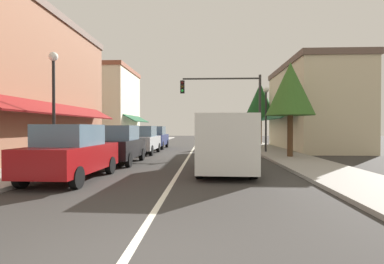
{
  "coord_description": "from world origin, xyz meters",
  "views": [
    {
      "loc": [
        1.04,
        -3.51,
        1.68
      ],
      "look_at": [
        0.13,
        15.31,
        1.4
      ],
      "focal_mm": 28.63,
      "sensor_mm": 36.0,
      "label": 1
    }
  ],
  "objects_px": {
    "parked_car_second_left": "(119,145)",
    "street_lamp_left_near": "(54,90)",
    "parked_car_far_left": "(155,137)",
    "van_in_lane": "(225,141)",
    "parked_car_third_left": "(142,140)",
    "street_lamp_right_mid": "(266,108)",
    "tree_right_far": "(260,101)",
    "traffic_signal_mast_arm": "(231,98)",
    "parked_car_nearest_left": "(71,153)",
    "tree_right_near": "(290,89)"
  },
  "relations": [
    {
      "from": "parked_car_nearest_left",
      "to": "van_in_lane",
      "type": "xyz_separation_m",
      "value": [
        4.99,
        2.12,
        0.27
      ]
    },
    {
      "from": "parked_car_far_left",
      "to": "traffic_signal_mast_arm",
      "type": "xyz_separation_m",
      "value": [
        5.85,
        -2.39,
        2.87
      ]
    },
    {
      "from": "parked_car_second_left",
      "to": "tree_right_near",
      "type": "bearing_deg",
      "value": 16.62
    },
    {
      "from": "parked_car_far_left",
      "to": "van_in_lane",
      "type": "relative_size",
      "value": 0.79
    },
    {
      "from": "van_in_lane",
      "to": "parked_car_third_left",
      "type": "bearing_deg",
      "value": 123.61
    },
    {
      "from": "street_lamp_left_near",
      "to": "van_in_lane",
      "type": "bearing_deg",
      "value": -1.14
    },
    {
      "from": "parked_car_second_left",
      "to": "tree_right_far",
      "type": "height_order",
      "value": "tree_right_far"
    },
    {
      "from": "parked_car_nearest_left",
      "to": "street_lamp_left_near",
      "type": "bearing_deg",
      "value": 128.7
    },
    {
      "from": "parked_car_nearest_left",
      "to": "street_lamp_right_mid",
      "type": "bearing_deg",
      "value": 53.56
    },
    {
      "from": "parked_car_nearest_left",
      "to": "parked_car_far_left",
      "type": "height_order",
      "value": "same"
    },
    {
      "from": "van_in_lane",
      "to": "tree_right_near",
      "type": "bearing_deg",
      "value": 54.51
    },
    {
      "from": "van_in_lane",
      "to": "tree_right_near",
      "type": "xyz_separation_m",
      "value": [
        3.79,
        5.01,
        2.57
      ]
    },
    {
      "from": "van_in_lane",
      "to": "parked_car_far_left",
      "type": "bearing_deg",
      "value": 112.67
    },
    {
      "from": "parked_car_third_left",
      "to": "tree_right_near",
      "type": "distance_m",
      "value": 9.41
    },
    {
      "from": "street_lamp_left_near",
      "to": "tree_right_near",
      "type": "relative_size",
      "value": 0.9
    },
    {
      "from": "parked_car_second_left",
      "to": "parked_car_third_left",
      "type": "bearing_deg",
      "value": 89.69
    },
    {
      "from": "tree_right_near",
      "to": "street_lamp_left_near",
      "type": "bearing_deg",
      "value": -155.08
    },
    {
      "from": "parked_car_far_left",
      "to": "tree_right_far",
      "type": "distance_m",
      "value": 10.91
    },
    {
      "from": "traffic_signal_mast_arm",
      "to": "parked_car_nearest_left",
      "type": "bearing_deg",
      "value": -116.1
    },
    {
      "from": "parked_car_second_left",
      "to": "street_lamp_left_near",
      "type": "relative_size",
      "value": 0.88
    },
    {
      "from": "parked_car_nearest_left",
      "to": "street_lamp_left_near",
      "type": "xyz_separation_m",
      "value": [
        -1.72,
        2.25,
        2.26
      ]
    },
    {
      "from": "van_in_lane",
      "to": "street_lamp_right_mid",
      "type": "distance_m",
      "value": 9.08
    },
    {
      "from": "parked_car_third_left",
      "to": "tree_right_near",
      "type": "xyz_separation_m",
      "value": [
        8.57,
        -2.64,
        2.84
      ]
    },
    {
      "from": "street_lamp_right_mid",
      "to": "tree_right_near",
      "type": "xyz_separation_m",
      "value": [
        0.65,
        -3.32,
        0.79
      ]
    },
    {
      "from": "van_in_lane",
      "to": "tree_right_far",
      "type": "height_order",
      "value": "tree_right_far"
    },
    {
      "from": "parked_car_nearest_left",
      "to": "van_in_lane",
      "type": "distance_m",
      "value": 5.43
    },
    {
      "from": "street_lamp_right_mid",
      "to": "tree_right_far",
      "type": "height_order",
      "value": "tree_right_far"
    },
    {
      "from": "street_lamp_right_mid",
      "to": "tree_right_far",
      "type": "xyz_separation_m",
      "value": [
        1.21,
        9.09,
        1.25
      ]
    },
    {
      "from": "parked_car_nearest_left",
      "to": "van_in_lane",
      "type": "bearing_deg",
      "value": 24.44
    },
    {
      "from": "parked_car_second_left",
      "to": "street_lamp_right_mid",
      "type": "bearing_deg",
      "value": 36.53
    },
    {
      "from": "street_lamp_left_near",
      "to": "street_lamp_right_mid",
      "type": "bearing_deg",
      "value": 39.79
    },
    {
      "from": "parked_car_second_left",
      "to": "tree_right_far",
      "type": "relative_size",
      "value": 0.7
    },
    {
      "from": "parked_car_nearest_left",
      "to": "parked_car_third_left",
      "type": "xyz_separation_m",
      "value": [
        0.21,
        9.77,
        0.0
      ]
    },
    {
      "from": "parked_car_far_left",
      "to": "street_lamp_left_near",
      "type": "bearing_deg",
      "value": -98.33
    },
    {
      "from": "parked_car_second_left",
      "to": "traffic_signal_mast_arm",
      "type": "xyz_separation_m",
      "value": [
        5.8,
        7.76,
        2.87
      ]
    },
    {
      "from": "parked_car_second_left",
      "to": "street_lamp_left_near",
      "type": "bearing_deg",
      "value": -130.81
    },
    {
      "from": "parked_car_far_left",
      "to": "street_lamp_right_mid",
      "type": "bearing_deg",
      "value": -27.61
    },
    {
      "from": "tree_right_far",
      "to": "parked_car_far_left",
      "type": "bearing_deg",
      "value": -152.02
    },
    {
      "from": "parked_car_second_left",
      "to": "parked_car_far_left",
      "type": "xyz_separation_m",
      "value": [
        -0.05,
        10.15,
        0.0
      ]
    },
    {
      "from": "street_lamp_right_mid",
      "to": "tree_right_far",
      "type": "bearing_deg",
      "value": 82.4
    },
    {
      "from": "tree_right_far",
      "to": "street_lamp_left_near",
      "type": "bearing_deg",
      "value": -122.6
    },
    {
      "from": "traffic_signal_mast_arm",
      "to": "tree_right_far",
      "type": "height_order",
      "value": "tree_right_far"
    },
    {
      "from": "parked_car_nearest_left",
      "to": "van_in_lane",
      "type": "height_order",
      "value": "van_in_lane"
    },
    {
      "from": "parked_car_third_left",
      "to": "street_lamp_left_near",
      "type": "bearing_deg",
      "value": -104.35
    },
    {
      "from": "street_lamp_right_mid",
      "to": "tree_right_far",
      "type": "relative_size",
      "value": 0.73
    },
    {
      "from": "parked_car_nearest_left",
      "to": "parked_car_third_left",
      "type": "bearing_deg",
      "value": 90.17
    },
    {
      "from": "parked_car_second_left",
      "to": "tree_right_far",
      "type": "distance_m",
      "value": 17.89
    },
    {
      "from": "parked_car_second_left",
      "to": "street_lamp_right_mid",
      "type": "distance_m",
      "value": 10.1
    },
    {
      "from": "tree_right_far",
      "to": "tree_right_near",
      "type": "bearing_deg",
      "value": -92.58
    },
    {
      "from": "van_in_lane",
      "to": "tree_right_far",
      "type": "distance_m",
      "value": 18.21
    }
  ]
}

